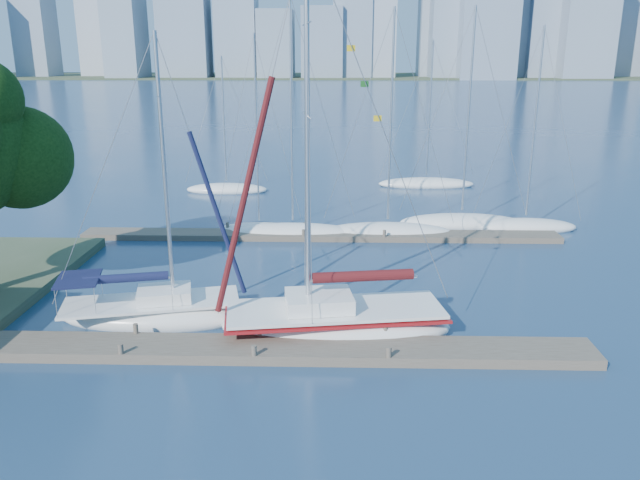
{
  "coord_description": "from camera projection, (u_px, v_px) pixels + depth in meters",
  "views": [
    {
      "loc": [
        3.01,
        -21.83,
        11.15
      ],
      "look_at": [
        2.32,
        4.0,
        3.45
      ],
      "focal_mm": 35.0,
      "sensor_mm": 36.0,
      "label": 1
    }
  ],
  "objects": [
    {
      "name": "near_dock",
      "position": [
        257.0,
        349.0,
        24.12
      ],
      "size": [
        26.0,
        2.0,
        0.4
      ],
      "primitive_type": "cube",
      "color": "#50473B",
      "rests_on": "ground"
    },
    {
      "name": "far_dock",
      "position": [
        320.0,
        235.0,
        39.4
      ],
      "size": [
        30.0,
        1.8,
        0.36
      ],
      "primitive_type": "cube",
      "color": "#50473B",
      "rests_on": "ground"
    },
    {
      "name": "bg_boat_7",
      "position": [
        426.0,
        183.0,
        54.85
      ],
      "size": [
        8.6,
        3.28,
        12.68
      ],
      "rotation": [
        0.0,
        0.0,
        0.12
      ],
      "color": "white",
      "rests_on": "ground"
    },
    {
      "name": "bg_boat_1",
      "position": [
        259.0,
        229.0,
        40.59
      ],
      "size": [
        5.62,
        2.25,
        12.71
      ],
      "rotation": [
        0.0,
        0.0,
        0.06
      ],
      "color": "white",
      "rests_on": "ground"
    },
    {
      "name": "ground",
      "position": [
        258.0,
        354.0,
        24.18
      ],
      "size": [
        700.0,
        700.0,
        0.0
      ],
      "primitive_type": "plane",
      "color": "navy",
      "rests_on": "ground"
    },
    {
      "name": "bg_boat_3",
      "position": [
        387.0,
        231.0,
        40.01
      ],
      "size": [
        8.5,
        3.52,
        14.22
      ],
      "rotation": [
        0.0,
        0.0,
        -0.14
      ],
      "color": "white",
      "rests_on": "ground"
    },
    {
      "name": "sailboat_navy",
      "position": [
        151.0,
        300.0,
        26.89
      ],
      "size": [
        8.41,
        4.37,
        12.61
      ],
      "rotation": [
        0.0,
        0.0,
        0.23
      ],
      "color": "white",
      "rests_on": "ground"
    },
    {
      "name": "far_shore",
      "position": [
        332.0,
        77.0,
        330.75
      ],
      "size": [
        800.0,
        100.0,
        1.5
      ],
      "primitive_type": "cube",
      "color": "#38472D",
      "rests_on": "ground"
    },
    {
      "name": "bg_boat_6",
      "position": [
        227.0,
        189.0,
        52.66
      ],
      "size": [
        7.04,
        2.89,
        11.4
      ],
      "rotation": [
        0.0,
        0.0,
        0.1
      ],
      "color": "white",
      "rests_on": "ground"
    },
    {
      "name": "bg_boat_5",
      "position": [
        525.0,
        226.0,
        41.27
      ],
      "size": [
        7.1,
        4.01,
        13.2
      ],
      "rotation": [
        0.0,
        0.0,
        -0.28
      ],
      "color": "white",
      "rests_on": "ground"
    },
    {
      "name": "bg_boat_4",
      "position": [
        461.0,
        222.0,
        42.09
      ],
      "size": [
        8.55,
        3.5,
        14.45
      ],
      "rotation": [
        0.0,
        0.0,
        -0.12
      ],
      "color": "white",
      "rests_on": "ground"
    },
    {
      "name": "sailboat_maroon",
      "position": [
        335.0,
        306.0,
        25.7
      ],
      "size": [
        9.92,
        4.52,
        16.03
      ],
      "rotation": [
        0.0,
        0.0,
        0.15
      ],
      "color": "white",
      "rests_on": "ground"
    },
    {
      "name": "bg_boat_2",
      "position": [
        293.0,
        231.0,
        39.95
      ],
      "size": [
        8.64,
        4.81,
        14.87
      ],
      "rotation": [
        0.0,
        0.0,
        0.32
      ],
      "color": "white",
      "rests_on": "ground"
    }
  ]
}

